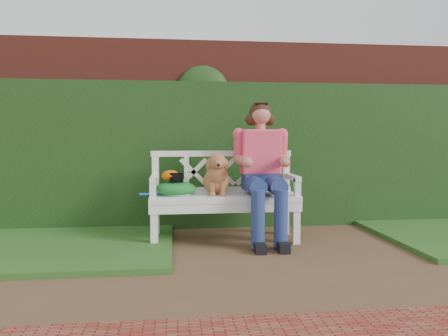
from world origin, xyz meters
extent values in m
plane|color=brown|center=(0.00, 0.00, 0.00)|extent=(60.00, 60.00, 0.00)
cube|color=maroon|center=(0.00, 1.90, 1.10)|extent=(10.00, 0.30, 2.20)
cube|color=#2C541C|center=(0.00, 1.68, 0.85)|extent=(10.00, 0.18, 1.70)
cube|color=#2A5A21|center=(-2.40, 0.90, 0.03)|extent=(2.60, 2.00, 0.05)
cube|color=black|center=(-1.05, 0.94, 0.67)|extent=(0.14, 0.10, 0.09)
ellipsoid|color=#BE5009|center=(-1.11, 0.95, 0.68)|extent=(0.19, 0.15, 0.11)
camera|label=1|loc=(-1.08, -3.43, 1.06)|focal=35.00mm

